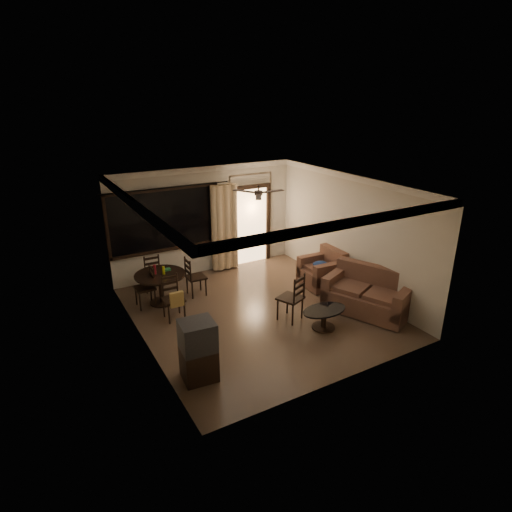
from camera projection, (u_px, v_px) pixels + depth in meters
ground at (258, 312)px, 9.38m from camera, size 5.50×5.50×0.00m
room_shell at (243, 210)px, 10.44m from camera, size 5.50×6.70×5.50m
dining_table at (161, 280)px, 9.61m from camera, size 1.14×1.14×0.93m
dining_chair_west at (146, 295)px, 9.55m from camera, size 0.42×0.42×0.95m
dining_chair_east at (196, 284)px, 10.09m from camera, size 0.42×0.42×0.95m
dining_chair_south at (174, 306)px, 9.00m from camera, size 0.42×0.48×0.95m
dining_chair_north at (151, 279)px, 10.35m from camera, size 0.42×0.42×0.95m
tv_cabinet at (198, 351)px, 7.02m from camera, size 0.61×0.55×1.07m
sofa at (368, 295)px, 9.30m from camera, size 1.58×2.01×0.95m
armchair at (323, 271)px, 10.57m from camera, size 0.94×0.94×0.90m
coffee_table at (324, 316)px, 8.64m from camera, size 0.97×0.58×0.42m
side_chair at (291, 306)px, 8.97m from camera, size 0.60×0.60×1.04m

